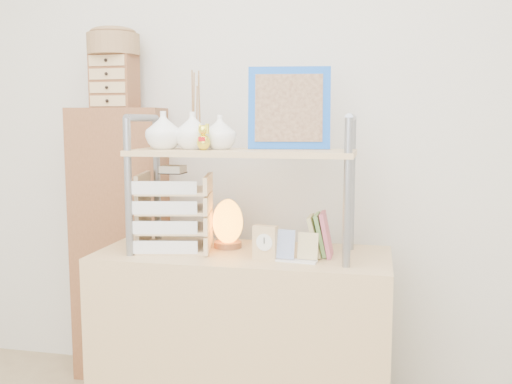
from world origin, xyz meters
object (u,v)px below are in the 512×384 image
Objects in this scene: cabinet at (121,244)px; letter_tray at (174,216)px; salt_lamp at (228,223)px; desk at (243,339)px.

letter_tray is (0.42, -0.37, 0.22)m from cabinet.
cabinet reaches higher than salt_lamp.
salt_lamp is (-0.08, 0.07, 0.48)m from desk.
desk is at bearing -40.91° from salt_lamp.
desk is 0.89× the size of cabinet.
salt_lamp reaches higher than desk.
cabinet is 3.81× the size of letter_tray.
letter_tray is (-0.29, -0.00, 0.52)m from desk.
letter_tray is at bearing -160.40° from salt_lamp.
cabinet reaches higher than desk.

